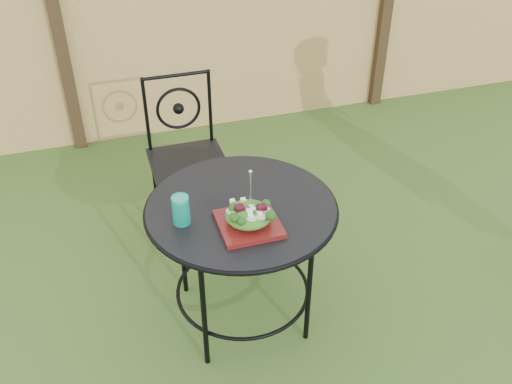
{
  "coord_description": "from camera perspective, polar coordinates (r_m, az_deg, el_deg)",
  "views": [
    {
      "loc": [
        -1.15,
        -2.05,
        2.32
      ],
      "look_at": [
        -0.48,
        0.08,
        0.75
      ],
      "focal_mm": 40.0,
      "sensor_mm": 36.0,
      "label": 1
    }
  ],
  "objects": [
    {
      "name": "salad_plate",
      "position": [
        2.56,
        -0.74,
        -3.21
      ],
      "size": [
        0.27,
        0.27,
        0.02
      ],
      "primitive_type": "cube",
      "color": "#4A0A10",
      "rests_on": "patio_table"
    },
    {
      "name": "ground",
      "position": [
        3.3,
        8.47,
        -10.05
      ],
      "size": [
        60.0,
        60.0,
        0.0
      ],
      "primitive_type": "plane",
      "color": "#264A17",
      "rests_on": "ground"
    },
    {
      "name": "drinking_glass",
      "position": [
        2.57,
        -7.51,
        -1.79
      ],
      "size": [
        0.08,
        0.08,
        0.14
      ],
      "primitive_type": "cylinder",
      "color": "#0D977B",
      "rests_on": "patio_table"
    },
    {
      "name": "patio_chair",
      "position": [
        3.56,
        -7.02,
        4.1
      ],
      "size": [
        0.46,
        0.46,
        0.95
      ],
      "color": "black",
      "rests_on": "ground"
    },
    {
      "name": "salad",
      "position": [
        2.53,
        -0.75,
        -2.28
      ],
      "size": [
        0.21,
        0.21,
        0.08
      ],
      "primitive_type": "ellipsoid",
      "color": "#235614",
      "rests_on": "salad_plate"
    },
    {
      "name": "patio_table",
      "position": [
        2.77,
        -1.45,
        -3.67
      ],
      "size": [
        0.92,
        0.92,
        0.72
      ],
      "color": "black",
      "rests_on": "ground"
    },
    {
      "name": "fork",
      "position": [
        2.45,
        -0.54,
        0.17
      ],
      "size": [
        0.01,
        0.01,
        0.18
      ],
      "primitive_type": "cylinder",
      "color": "silver",
      "rests_on": "salad"
    },
    {
      "name": "fence",
      "position": [
        4.61,
        -2.32,
        17.7
      ],
      "size": [
        8.0,
        0.12,
        1.9
      ],
      "color": "#E6C071",
      "rests_on": "ground"
    }
  ]
}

